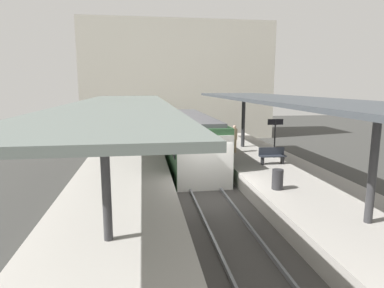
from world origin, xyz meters
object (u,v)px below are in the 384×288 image
(litter_bin, at_px, (278,179))
(passenger_near_bench, at_px, (234,138))
(commuter_train, at_px, (190,141))
(platform_bench, at_px, (272,155))
(platform_sign, at_px, (275,129))

(litter_bin, xyz_separation_m, passenger_near_bench, (0.31, 7.36, 0.48))
(commuter_train, height_order, platform_bench, commuter_train)
(platform_bench, distance_m, passenger_near_bench, 3.44)
(passenger_near_bench, bearing_deg, platform_bench, -70.39)
(platform_bench, bearing_deg, platform_sign, 63.70)
(litter_bin, bearing_deg, passenger_near_bench, 87.61)
(litter_bin, bearing_deg, platform_sign, 68.83)
(litter_bin, bearing_deg, commuter_train, 107.06)
(platform_bench, height_order, litter_bin, platform_bench)
(platform_sign, xyz_separation_m, passenger_near_bench, (-1.85, 1.80, -0.75))
(litter_bin, bearing_deg, platform_bench, 70.67)
(platform_sign, bearing_deg, passenger_near_bench, 135.63)
(platform_bench, distance_m, litter_bin, 4.39)
(passenger_near_bench, bearing_deg, commuter_train, 170.41)
(commuter_train, relative_size, platform_sign, 4.75)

